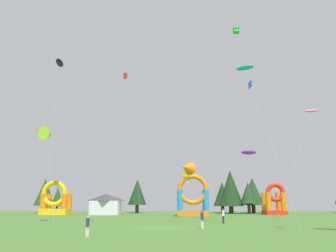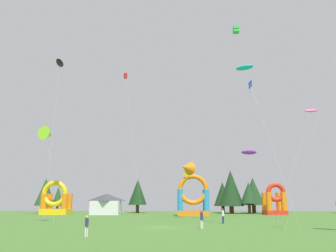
% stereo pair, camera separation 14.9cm
% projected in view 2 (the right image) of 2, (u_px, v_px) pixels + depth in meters
% --- Properties ---
extents(ground_plane, '(120.00, 120.00, 0.00)m').
position_uv_depth(ground_plane, '(162.00, 228.00, 35.25)').
color(ground_plane, '#47752D').
extents(kite_green_box, '(9.32, 0.74, 24.74)m').
position_uv_depth(kite_green_box, '(236.00, 31.00, 44.71)').
color(kite_green_box, green).
rests_on(kite_green_box, ground_plane).
extents(kite_purple_parafoil, '(5.37, 2.57, 11.10)m').
position_uv_depth(kite_purple_parafoil, '(249.00, 152.00, 57.44)').
color(kite_purple_parafoil, purple).
rests_on(kite_purple_parafoil, ground_plane).
extents(kite_pink_parafoil, '(6.93, 1.02, 15.44)m').
position_uv_depth(kite_pink_parafoil, '(311.00, 111.00, 48.23)').
color(kite_pink_parafoil, '#EA599E').
rests_on(kite_pink_parafoil, ground_plane).
extents(kite_blue_diamond, '(7.83, 2.32, 23.51)m').
position_uv_depth(kite_blue_diamond, '(249.00, 86.00, 61.42)').
color(kite_blue_diamond, blue).
rests_on(kite_blue_diamond, ground_plane).
extents(kite_lime_delta, '(2.87, 2.09, 11.96)m').
position_uv_depth(kite_lime_delta, '(48.00, 134.00, 44.27)').
color(kite_lime_delta, '#8CD826').
rests_on(kite_lime_delta, ground_plane).
extents(kite_yellow_diamond, '(2.42, 1.73, 7.88)m').
position_uv_depth(kite_yellow_diamond, '(186.00, 175.00, 63.21)').
color(kite_yellow_diamond, yellow).
rests_on(kite_yellow_diamond, ground_plane).
extents(kite_red_box, '(4.42, 4.69, 26.61)m').
position_uv_depth(kite_red_box, '(126.00, 77.00, 66.00)').
color(kite_red_box, red).
rests_on(kite_red_box, ground_plane).
extents(kite_black_parafoil, '(1.88, 5.57, 26.30)m').
position_uv_depth(kite_black_parafoil, '(60.00, 63.00, 59.29)').
color(kite_black_parafoil, black).
rests_on(kite_black_parafoil, ground_plane).
extents(kite_cyan_parafoil, '(5.26, 2.04, 17.26)m').
position_uv_depth(kite_cyan_parafoil, '(245.00, 68.00, 37.63)').
color(kite_cyan_parafoil, '#19B7CC').
rests_on(kite_cyan_parafoil, ground_plane).
extents(kite_orange_delta, '(2.99, 2.99, 8.99)m').
position_uv_depth(kite_orange_delta, '(187.00, 168.00, 54.99)').
color(kite_orange_delta, orange).
rests_on(kite_orange_delta, ground_plane).
extents(person_near_camera, '(0.41, 0.41, 1.72)m').
position_uv_depth(person_near_camera, '(202.00, 218.00, 33.91)').
color(person_near_camera, silver).
rests_on(person_near_camera, ground_plane).
extents(person_left_edge, '(0.38, 0.38, 1.56)m').
position_uv_depth(person_left_edge, '(87.00, 224.00, 26.14)').
color(person_left_edge, silver).
rests_on(person_left_edge, ground_plane).
extents(person_far_side, '(0.43, 0.43, 1.77)m').
position_uv_depth(person_far_side, '(223.00, 215.00, 41.61)').
color(person_far_side, navy).
rests_on(person_far_side, ground_plane).
extents(inflatable_blue_arch, '(5.76, 3.61, 7.50)m').
position_uv_depth(inflatable_blue_arch, '(193.00, 200.00, 63.51)').
color(inflatable_blue_arch, orange).
rests_on(inflatable_blue_arch, ground_plane).
extents(inflatable_orange_dome, '(4.05, 4.79, 6.26)m').
position_uv_depth(inflatable_orange_dome, '(275.00, 203.00, 69.17)').
color(inflatable_orange_dome, red).
rests_on(inflatable_orange_dome, ground_plane).
extents(inflatable_red_slide, '(5.38, 4.20, 6.67)m').
position_uv_depth(inflatable_red_slide, '(56.00, 202.00, 69.08)').
color(inflatable_red_slide, yellow).
rests_on(inflatable_red_slide, ground_plane).
extents(festival_tent, '(5.63, 4.49, 4.08)m').
position_uv_depth(festival_tent, '(106.00, 204.00, 68.71)').
color(festival_tent, silver).
rests_on(festival_tent, ground_plane).
extents(tree_row_0, '(4.50, 4.50, 7.76)m').
position_uv_depth(tree_row_0, '(45.00, 192.00, 78.97)').
color(tree_row_0, '#4C331E').
rests_on(tree_row_0, ground_plane).
extents(tree_row_1, '(2.52, 2.52, 5.80)m').
position_uv_depth(tree_row_1, '(58.00, 197.00, 76.83)').
color(tree_row_1, '#4C331E').
rests_on(tree_row_1, ground_plane).
extents(tree_row_2, '(4.22, 4.22, 7.64)m').
position_uv_depth(tree_row_2, '(138.00, 192.00, 79.68)').
color(tree_row_2, '#4C331E').
rests_on(tree_row_2, ground_plane).
extents(tree_row_3, '(4.10, 4.10, 6.97)m').
position_uv_depth(tree_row_3, '(223.00, 194.00, 79.47)').
color(tree_row_3, '#4C331E').
rests_on(tree_row_3, ground_plane).
extents(tree_row_4, '(5.39, 5.39, 9.39)m').
position_uv_depth(tree_row_4, '(231.00, 188.00, 76.23)').
color(tree_row_4, '#4C331E').
rests_on(tree_row_4, ground_plane).
extents(tree_row_5, '(3.71, 3.71, 6.70)m').
position_uv_depth(tree_row_5, '(249.00, 193.00, 74.73)').
color(tree_row_5, '#4C331E').
rests_on(tree_row_5, ground_plane).
extents(tree_row_6, '(4.81, 4.81, 7.91)m').
position_uv_depth(tree_row_6, '(253.00, 191.00, 78.42)').
color(tree_row_6, '#4C331E').
rests_on(tree_row_6, ground_plane).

